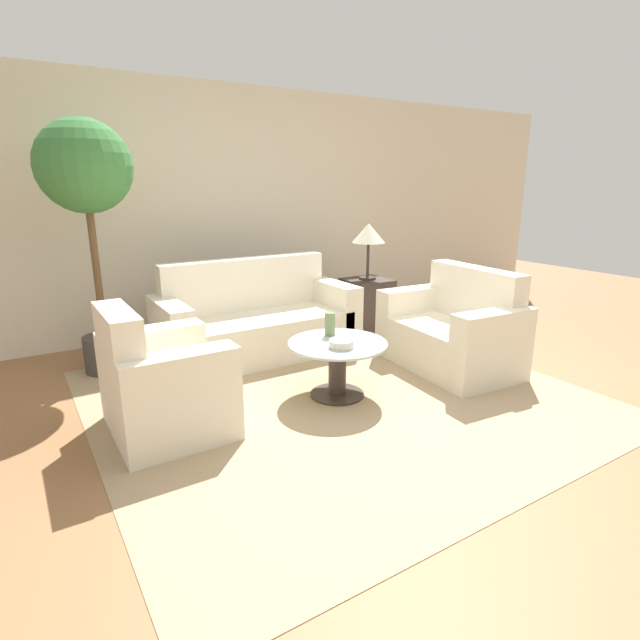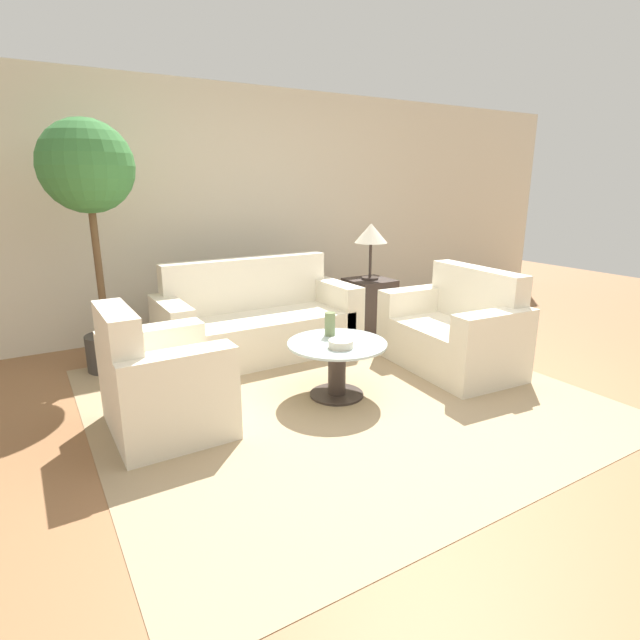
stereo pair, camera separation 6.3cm
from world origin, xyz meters
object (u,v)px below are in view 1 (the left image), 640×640
(potted_plant, at_px, (87,187))
(bowl, at_px, (342,344))
(loveseat, at_px, (454,334))
(coffee_table, at_px, (337,361))
(table_lamp, at_px, (369,235))
(armchair, at_px, (159,390))
(vase, at_px, (330,324))
(sofa_main, at_px, (256,324))

(potted_plant, bearing_deg, bowl, -50.23)
(loveseat, bearing_deg, coffee_table, -85.81)
(loveseat, distance_m, table_lamp, 1.46)
(table_lamp, xyz_separation_m, potted_plant, (-2.62, 0.28, 0.50))
(armchair, height_order, bowl, armchair)
(loveseat, height_order, vase, loveseat)
(armchair, relative_size, loveseat, 0.68)
(loveseat, height_order, table_lamp, table_lamp)
(loveseat, relative_size, coffee_table, 1.67)
(coffee_table, relative_size, bowl, 4.17)
(vase, distance_m, bowl, 0.32)
(armchair, xyz_separation_m, bowl, (1.26, -0.26, 0.17))
(vase, bearing_deg, table_lamp, 42.02)
(coffee_table, bearing_deg, bowl, -110.99)
(bowl, bearing_deg, vase, 72.56)
(sofa_main, distance_m, armchair, 1.62)
(coffee_table, height_order, potted_plant, potted_plant)
(coffee_table, height_order, bowl, bowl)
(armchair, xyz_separation_m, coffee_table, (1.31, -0.15, -0.01))
(loveseat, height_order, coffee_table, loveseat)
(armchair, relative_size, vase, 4.64)
(loveseat, xyz_separation_m, bowl, (-1.30, -0.11, 0.17))
(loveseat, xyz_separation_m, potted_plant, (-2.66, 1.52, 1.27))
(loveseat, xyz_separation_m, table_lamp, (-0.03, 1.24, 0.77))
(table_lamp, bearing_deg, loveseat, -88.55)
(vase, bearing_deg, armchair, -178.60)
(sofa_main, xyz_separation_m, loveseat, (1.35, -1.24, 0.00))
(sofa_main, height_order, table_lamp, table_lamp)
(armchair, bearing_deg, vase, -88.97)
(table_lamp, xyz_separation_m, bowl, (-1.26, -1.35, -0.60))
(sofa_main, distance_m, table_lamp, 1.53)
(table_lamp, distance_m, bowl, 1.95)
(coffee_table, xyz_separation_m, potted_plant, (-1.41, 1.52, 1.28))
(vase, xyz_separation_m, bowl, (-0.09, -0.30, -0.06))
(table_lamp, height_order, bowl, table_lamp)
(coffee_table, bearing_deg, vase, 75.00)
(armchair, bearing_deg, coffee_table, -96.75)
(sofa_main, bearing_deg, armchair, -137.74)
(table_lamp, bearing_deg, coffee_table, -134.64)
(table_lamp, xyz_separation_m, vase, (-1.17, -1.05, -0.54))
(armchair, relative_size, potted_plant, 0.41)
(armchair, relative_size, bowl, 4.76)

